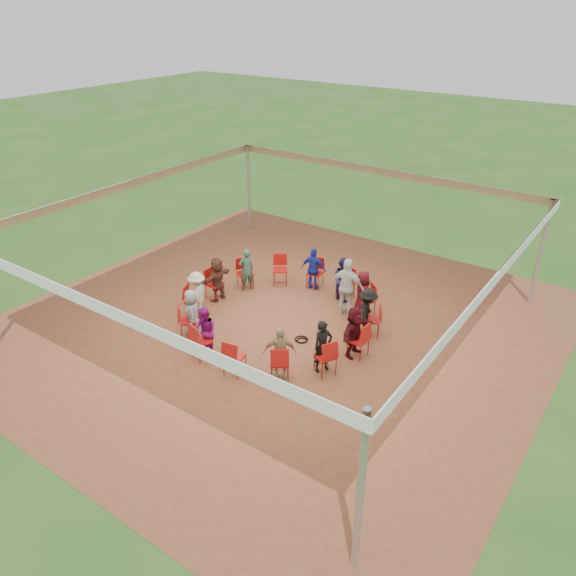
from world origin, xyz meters
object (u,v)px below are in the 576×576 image
Objects in this scene: chair_4 at (280,270)px; person_seated_6 at (197,294)px; person_seated_7 at (192,313)px; person_seated_2 at (343,279)px; chair_6 at (215,284)px; person_seated_5 at (217,279)px; person_seated_11 at (354,332)px; chair_9 at (201,341)px; chair_0 at (372,320)px; chair_13 at (358,340)px; person_seated_8 at (205,333)px; chair_10 at (234,357)px; person_seated_9 at (280,352)px; person_seated_10 at (323,347)px; chair_2 at (345,283)px; chair_12 at (325,356)px; chair_1 at (366,299)px; person_seated_3 at (314,269)px; person_seated_4 at (246,269)px; standing_person at (347,287)px; chair_8 at (188,321)px; chair_5 at (245,274)px; chair_11 at (280,363)px; laptop at (361,313)px; cable_coil at (302,340)px; person_seated_1 at (362,294)px; chair_7 at (194,300)px; person_seated_0 at (367,312)px.

chair_4 is 2.86m from person_seated_6.
person_seated_2 is at bearing 102.86° from person_seated_7.
chair_4 is 1.00× the size of chair_6.
person_seated_11 is at bearing 90.00° from person_seated_5.
chair_9 is (1.71, -2.38, 0.00)m from chair_6.
chair_0 is 1.00× the size of chair_13.
person_seated_8 is at bearing 25.71° from person_seated_6.
chair_10 is 1.04m from person_seated_9.
person_seated_10 reaches higher than chair_13.
person_seated_10 is at bearing 127.37° from chair_2.
chair_2 and chair_12 have the same top height.
person_seated_6 reaches higher than chair_1.
person_seated_3 reaches higher than chair_2.
person_seated_4 is 3.12m from standing_person.
chair_8 is 0.71× the size of person_seated_8.
chair_9 is (1.43, -3.38, 0.00)m from chair_5.
person_seated_4 reaches higher than chair_10.
chair_11 is 4.13m from person_seated_2.
cable_coil is at bearing 114.64° from laptop.
person_seated_6 is 1.00× the size of person_seated_7.
chair_10 is at bearing 77.14° from chair_4.
laptop is (0.43, -0.87, -0.04)m from person_seated_1.
person_seated_10 is 1.00× the size of person_seated_11.
person_seated_0 is (4.22, 1.79, 0.19)m from chair_7.
chair_0 and chair_2 have the same top height.
chair_8 is 4.58m from person_seated_1.
standing_person is at bearing 26.53° from laptop.
person_seated_6 is (-2.46, 1.44, 0.19)m from chair_10.
chair_7 is at bearing 90.00° from person_seated_0.
chair_2 is at bearing 38.57° from chair_13.
person_seated_4 is at bearing 127.37° from chair_9.
chair_5 is at bearing 90.00° from person_seated_10.
chair_10 and chair_13 have the same top height.
person_seated_0 is at bearing -90.00° from laptop.
person_seated_4 is 1.00× the size of person_seated_6.
person_seated_2 is (-0.77, 4.05, 0.19)m from chair_11.
person_seated_9 is at bearing 127.37° from chair_1.
chair_12 is 0.71× the size of person_seated_9.
chair_9 is 0.71× the size of person_seated_6.
person_seated_2 is at bearing 151.17° from chair_4.
chair_12 is 0.71× the size of person_seated_0.
chair_9 is 0.71× the size of person_seated_5.
chair_13 is at bearing 63.56° from person_seated_7.
chair_11 is 2.86m from person_seated_0.
chair_6 is 2.04m from chair_8.
cable_coil is (1.27, -2.50, -0.62)m from person_seated_3.
chair_11 is 2.86m from person_seated_7.
person_seated_11 is at bearing 151.17° from chair_1.
person_seated_6 is at bearing 90.00° from laptop.
person_seated_6 is 0.99m from person_seated_7.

